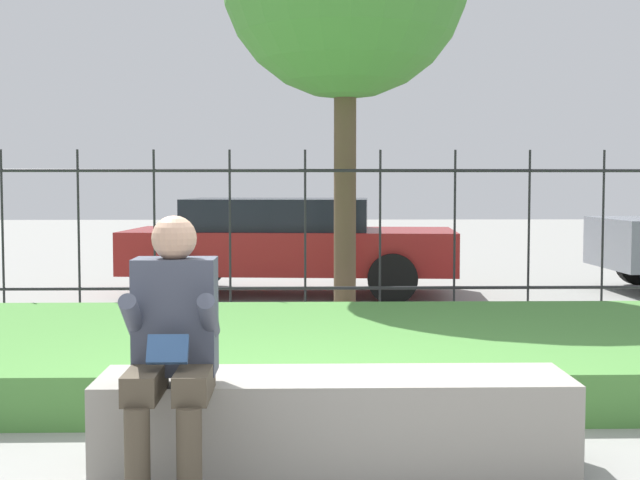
% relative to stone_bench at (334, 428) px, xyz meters
% --- Properties ---
extents(ground_plane, '(60.00, 60.00, 0.00)m').
position_rel_stone_bench_xyz_m(ground_plane, '(-0.11, 0.00, -0.21)').
color(ground_plane, gray).
extents(stone_bench, '(2.33, 0.56, 0.48)m').
position_rel_stone_bench_xyz_m(stone_bench, '(0.00, 0.00, 0.00)').
color(stone_bench, gray).
rests_on(stone_bench, ground_plane).
extents(person_seated_reader, '(0.42, 0.73, 1.28)m').
position_rel_stone_bench_xyz_m(person_seated_reader, '(-0.75, -0.32, 0.49)').
color(person_seated_reader, black).
rests_on(person_seated_reader, ground_plane).
extents(grass_berm, '(10.40, 3.20, 0.32)m').
position_rel_stone_bench_xyz_m(grass_berm, '(-0.11, 2.30, -0.05)').
color(grass_berm, '#4C893D').
rests_on(grass_berm, ground_plane).
extents(iron_fence, '(8.40, 0.03, 1.76)m').
position_rel_stone_bench_xyz_m(iron_fence, '(-0.11, 4.69, 0.71)').
color(iron_fence, '#232326').
rests_on(iron_fence, ground_plane).
extents(car_parked_center, '(4.26, 2.08, 1.23)m').
position_rel_stone_bench_xyz_m(car_parked_center, '(-0.31, 7.02, 0.45)').
color(car_parked_center, maroon).
rests_on(car_parked_center, ground_plane).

